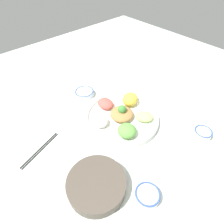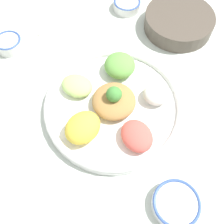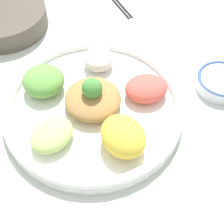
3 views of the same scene
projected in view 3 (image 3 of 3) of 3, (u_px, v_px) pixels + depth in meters
ground_plane at (85, 112)px, 0.68m from camera, size 2.40×2.40×0.00m
salad_platter at (93, 104)px, 0.67m from camera, size 0.39×0.39×0.10m
sauce_bowl_red at (221, 82)px, 0.71m from camera, size 0.11×0.11×0.03m
side_serving_bowl at (4, 17)px, 0.83m from camera, size 0.23×0.23×0.05m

